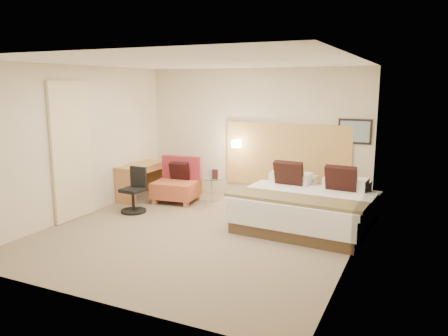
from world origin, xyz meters
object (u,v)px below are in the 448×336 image
at_px(bed, 308,206).
at_px(desk, 142,171).
at_px(side_table, 212,189).
at_px(desk_chair, 135,194).
at_px(lounge_chair, 177,184).

distance_m(bed, desk, 3.65).
height_order(bed, side_table, bed).
xyz_separation_m(side_table, desk_chair, (-0.99, -1.26, 0.07)).
xyz_separation_m(bed, desk_chair, (-3.16, -0.57, 0.01)).
distance_m(bed, lounge_chair, 2.87).
bearing_deg(lounge_chair, desk, -172.73).
distance_m(side_table, desk, 1.53).
bearing_deg(desk, side_table, 13.54).
bearing_deg(desk_chair, bed, 10.25).
bearing_deg(lounge_chair, bed, -8.80).
distance_m(bed, side_table, 2.28).
bearing_deg(side_table, desk, -166.46).
xyz_separation_m(side_table, desk, (-1.46, -0.35, 0.30)).
relative_size(bed, lounge_chair, 2.39).
distance_m(lounge_chair, side_table, 0.71).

